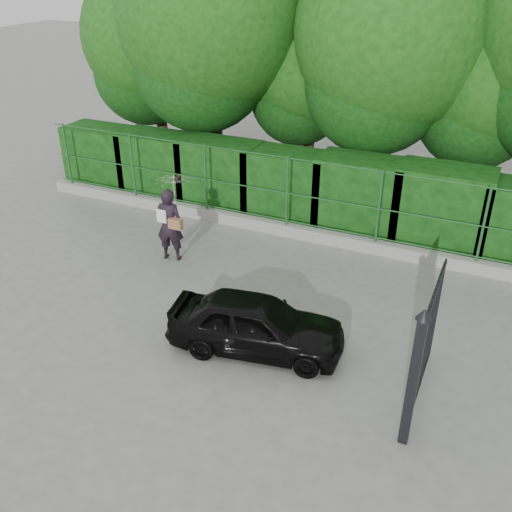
% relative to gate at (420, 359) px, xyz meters
% --- Properties ---
extents(ground, '(80.00, 80.00, 0.00)m').
position_rel_gate_xyz_m(ground, '(-4.60, 0.72, -1.19)').
color(ground, gray).
extents(kerb, '(14.00, 0.25, 0.30)m').
position_rel_gate_xyz_m(kerb, '(-4.60, 5.22, -1.04)').
color(kerb, '#9E9E99').
rests_on(kerb, ground).
extents(fence, '(14.13, 0.06, 1.80)m').
position_rel_gate_xyz_m(fence, '(-4.38, 5.22, 0.01)').
color(fence, '#225828').
rests_on(fence, kerb).
extents(hedge, '(14.20, 1.20, 2.01)m').
position_rel_gate_xyz_m(hedge, '(-4.50, 6.22, -0.24)').
color(hedge, black).
rests_on(hedge, ground).
extents(trees, '(17.10, 6.15, 8.08)m').
position_rel_gate_xyz_m(trees, '(-3.46, 8.46, 3.43)').
color(trees, black).
rests_on(trees, ground).
extents(gate, '(0.22, 2.33, 2.36)m').
position_rel_gate_xyz_m(gate, '(0.00, 0.00, 0.00)').
color(gate, black).
rests_on(gate, ground).
extents(woman, '(0.92, 0.84, 2.08)m').
position_rel_gate_xyz_m(woman, '(-6.11, 2.97, 0.12)').
color(woman, black).
rests_on(woman, ground).
extents(car, '(3.35, 1.80, 1.08)m').
position_rel_gate_xyz_m(car, '(-2.93, 0.64, -0.65)').
color(car, black).
rests_on(car, ground).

